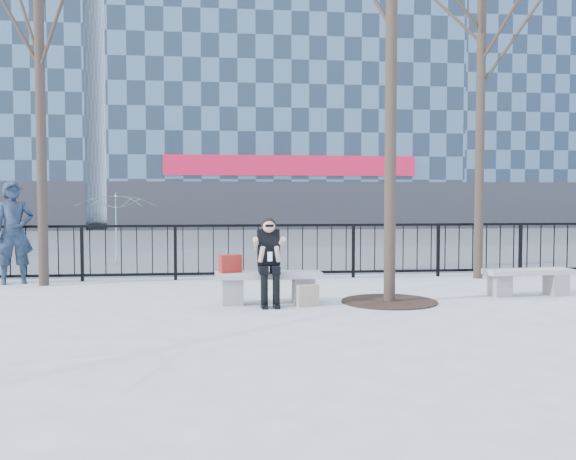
{
  "coord_description": "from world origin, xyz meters",
  "views": [
    {
      "loc": [
        -0.82,
        -9.85,
        1.66
      ],
      "look_at": [
        0.4,
        0.8,
        1.1
      ],
      "focal_mm": 40.0,
      "sensor_mm": 36.0,
      "label": 1
    }
  ],
  "objects": [
    {
      "name": "building_mid",
      "position": [
        3.0,
        26.99,
        12.3
      ],
      "size": [
        18.2,
        10.26,
        24.6
      ],
      "color": "slate",
      "rests_on": "ground"
    },
    {
      "name": "railing",
      "position": [
        0.0,
        3.0,
        0.55
      ],
      "size": [
        14.0,
        0.06,
        1.1
      ],
      "color": "black",
      "rests_on": "ground"
    },
    {
      "name": "seated_woman",
      "position": [
        0.0,
        -0.16,
        0.67
      ],
      "size": [
        0.5,
        0.64,
        1.34
      ],
      "color": "black",
      "rests_on": "ground"
    },
    {
      "name": "street_surface",
      "position": [
        0.0,
        15.0,
        0.0
      ],
      "size": [
        60.0,
        23.0,
        0.01
      ],
      "primitive_type": "cube",
      "color": "#474747",
      "rests_on": "ground"
    },
    {
      "name": "bench_main",
      "position": [
        0.0,
        0.0,
        0.3
      ],
      "size": [
        1.65,
        0.46,
        0.49
      ],
      "color": "slate",
      "rests_on": "ground"
    },
    {
      "name": "shopping_bag",
      "position": [
        0.57,
        -0.31,
        0.16
      ],
      "size": [
        0.37,
        0.23,
        0.33
      ],
      "primitive_type": "cube",
      "rotation": [
        0.0,
        0.0,
        0.33
      ],
      "color": "tan",
      "rests_on": "ground"
    },
    {
      "name": "bench_second",
      "position": [
        4.4,
        0.31,
        0.27
      ],
      "size": [
        1.5,
        0.42,
        0.44
      ],
      "rotation": [
        0.0,
        0.0,
        0.08
      ],
      "color": "slate",
      "rests_on": "ground"
    },
    {
      "name": "vendor_umbrella",
      "position": [
        -3.19,
        6.04,
        0.89
      ],
      "size": [
        2.36,
        2.39,
        1.78
      ],
      "primitive_type": "imported",
      "rotation": [
        0.0,
        0.0,
        0.24
      ],
      "color": "#C1CF2E",
      "rests_on": "ground"
    },
    {
      "name": "building_right",
      "position": [
        20.0,
        27.0,
        10.3
      ],
      "size": [
        16.2,
        10.2,
        20.6
      ],
      "color": "slate",
      "rests_on": "ground"
    },
    {
      "name": "ground",
      "position": [
        0.0,
        0.0,
        0.0
      ],
      "size": [
        120.0,
        120.0,
        0.0
      ],
      "primitive_type": "plane",
      "color": "#A0A09B",
      "rests_on": "ground"
    },
    {
      "name": "tree_right",
      "position": [
        4.5,
        2.6,
        5.24
      ],
      "size": [
        2.8,
        2.8,
        7.0
      ],
      "color": "black",
      "rests_on": "ground"
    },
    {
      "name": "standing_man",
      "position": [
        -4.61,
        2.8,
        0.98
      ],
      "size": [
        0.83,
        0.69,
        1.95
      ],
      "primitive_type": "imported",
      "rotation": [
        0.0,
        0.0,
        0.36
      ],
      "color": "black",
      "rests_on": "ground"
    },
    {
      "name": "handbag",
      "position": [
        -0.59,
        0.02,
        0.63
      ],
      "size": [
        0.36,
        0.26,
        0.27
      ],
      "primitive_type": "cube",
      "rotation": [
        0.0,
        0.0,
        0.34
      ],
      "color": "maroon",
      "rests_on": "bench_main"
    },
    {
      "name": "tree_left",
      "position": [
        -4.0,
        2.5,
        4.86
      ],
      "size": [
        2.8,
        2.8,
        6.5
      ],
      "color": "black",
      "rests_on": "ground"
    },
    {
      "name": "tree_grate",
      "position": [
        1.9,
        -0.1,
        0.01
      ],
      "size": [
        1.5,
        1.5,
        0.02
      ],
      "primitive_type": "cylinder",
      "color": "black",
      "rests_on": "ground"
    }
  ]
}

